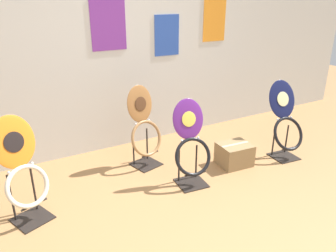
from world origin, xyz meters
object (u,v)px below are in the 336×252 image
at_px(toilet_seat_display_purple_note, 191,145).
at_px(toilet_seat_display_woodgrain, 144,128).
at_px(toilet_seat_display_orange_sun, 22,170).
at_px(toilet_seat_display_navy_moon, 285,121).
at_px(storage_box, 234,154).

xyz_separation_m(toilet_seat_display_purple_note, toilet_seat_display_woodgrain, (-0.23, 0.58, 0.02)).
height_order(toilet_seat_display_orange_sun, toilet_seat_display_navy_moon, toilet_seat_display_orange_sun).
bearing_deg(toilet_seat_display_woodgrain, toilet_seat_display_navy_moon, -21.90).
relative_size(toilet_seat_display_woodgrain, toilet_seat_display_navy_moon, 1.02).
height_order(toilet_seat_display_purple_note, storage_box, toilet_seat_display_purple_note).
relative_size(toilet_seat_display_purple_note, toilet_seat_display_woodgrain, 0.95).
distance_m(toilet_seat_display_orange_sun, toilet_seat_display_purple_note, 1.51).
bearing_deg(toilet_seat_display_orange_sun, storage_box, -3.13).
distance_m(toilet_seat_display_purple_note, toilet_seat_display_navy_moon, 1.27).
height_order(toilet_seat_display_purple_note, toilet_seat_display_woodgrain, toilet_seat_display_woodgrain).
xyz_separation_m(toilet_seat_display_woodgrain, storage_box, (0.87, -0.50, -0.32)).
bearing_deg(storage_box, toilet_seat_display_navy_moon, -9.10).
distance_m(toilet_seat_display_purple_note, toilet_seat_display_woodgrain, 0.62).
bearing_deg(toilet_seat_display_woodgrain, toilet_seat_display_purple_note, -68.37).
height_order(toilet_seat_display_navy_moon, storage_box, toilet_seat_display_navy_moon).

